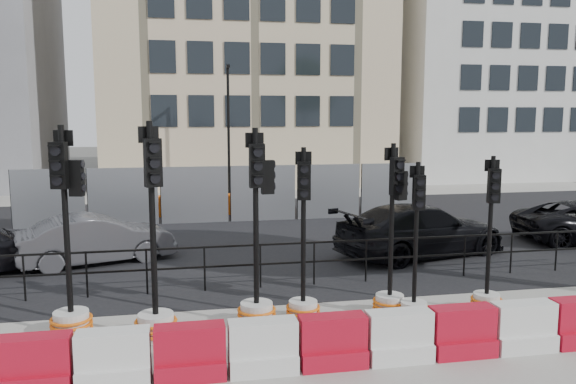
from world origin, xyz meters
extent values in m
plane|color=#51514C|center=(0.00, 0.00, 0.00)|extent=(120.00, 120.00, 0.00)
cube|color=gray|center=(0.00, -3.00, 0.01)|extent=(40.00, 6.00, 0.02)
cube|color=black|center=(0.00, 7.00, 0.01)|extent=(40.00, 14.00, 0.03)
cube|color=gray|center=(0.00, 16.00, 0.01)|extent=(40.00, 4.00, 0.02)
cube|color=beige|center=(2.00, 22.00, 9.00)|extent=(15.00, 10.00, 18.00)
cube|color=silver|center=(17.00, 22.00, 8.00)|extent=(12.00, 9.00, 16.00)
cylinder|color=black|center=(-4.80, 1.20, 0.50)|extent=(0.04, 0.04, 1.00)
cylinder|color=black|center=(-3.60, 1.20, 0.50)|extent=(0.04, 0.04, 1.00)
cylinder|color=black|center=(-2.40, 1.20, 0.50)|extent=(0.04, 0.04, 1.00)
cylinder|color=black|center=(-1.20, 1.20, 0.50)|extent=(0.04, 0.04, 1.00)
cylinder|color=black|center=(0.00, 1.20, 0.50)|extent=(0.04, 0.04, 1.00)
cylinder|color=black|center=(1.20, 1.20, 0.50)|extent=(0.04, 0.04, 1.00)
cylinder|color=black|center=(2.40, 1.20, 0.50)|extent=(0.04, 0.04, 1.00)
cylinder|color=black|center=(3.60, 1.20, 0.50)|extent=(0.04, 0.04, 1.00)
cylinder|color=black|center=(4.80, 1.20, 0.50)|extent=(0.04, 0.04, 1.00)
cylinder|color=black|center=(6.00, 1.20, 0.50)|extent=(0.04, 0.04, 1.00)
cylinder|color=black|center=(7.20, 1.20, 0.50)|extent=(0.04, 0.04, 1.00)
cube|color=black|center=(0.00, 1.20, 0.98)|extent=(18.00, 0.04, 0.04)
cube|color=black|center=(0.00, 1.20, 0.55)|extent=(18.00, 0.04, 0.04)
cube|color=#909398|center=(-6.00, 9.00, 1.00)|extent=(2.30, 0.05, 2.00)
cylinder|color=black|center=(-7.15, 9.00, 1.00)|extent=(0.05, 0.05, 2.00)
cube|color=#909398|center=(-3.60, 9.00, 1.00)|extent=(2.30, 0.05, 2.00)
cylinder|color=black|center=(-4.75, 9.00, 1.00)|extent=(0.05, 0.05, 2.00)
cube|color=#909398|center=(-1.20, 9.00, 1.00)|extent=(2.30, 0.05, 2.00)
cylinder|color=black|center=(-2.35, 9.00, 1.00)|extent=(0.05, 0.05, 2.00)
cube|color=#909398|center=(1.20, 9.00, 1.00)|extent=(2.30, 0.05, 2.00)
cylinder|color=black|center=(0.05, 9.00, 1.00)|extent=(0.05, 0.05, 2.00)
cube|color=#909398|center=(3.60, 9.00, 1.00)|extent=(2.30, 0.05, 2.00)
cylinder|color=black|center=(2.45, 9.00, 1.00)|extent=(0.05, 0.05, 2.00)
cube|color=#909398|center=(6.00, 9.00, 1.00)|extent=(2.30, 0.05, 2.00)
cylinder|color=black|center=(4.85, 9.00, 1.00)|extent=(0.05, 0.05, 2.00)
cube|color=#FC5010|center=(-4.00, 10.50, 0.40)|extent=(1.00, 0.40, 0.80)
cube|color=#FC5010|center=(-2.00, 10.50, 0.40)|extent=(1.00, 0.40, 0.80)
cube|color=#FC5010|center=(0.00, 10.50, 0.40)|extent=(1.00, 0.40, 0.80)
cube|color=#FC5010|center=(2.00, 10.50, 0.40)|extent=(1.00, 0.40, 0.80)
cube|color=#FC5010|center=(4.00, 10.50, 0.40)|extent=(1.00, 0.40, 0.80)
cube|color=#FC5010|center=(6.00, 10.50, 0.40)|extent=(1.00, 0.40, 0.80)
cylinder|color=black|center=(0.50, 15.00, 3.00)|extent=(0.12, 0.12, 6.00)
cube|color=black|center=(0.50, 14.75, 5.90)|extent=(0.12, 0.50, 0.12)
cube|color=red|center=(-3.67, -2.80, 0.15)|extent=(1.00, 0.50, 0.30)
cube|color=red|center=(-3.67, -2.80, 0.55)|extent=(1.00, 0.35, 0.50)
cube|color=silver|center=(-2.62, -2.80, 0.15)|extent=(1.00, 0.50, 0.30)
cube|color=silver|center=(-2.62, -2.80, 0.55)|extent=(1.00, 0.35, 0.50)
cube|color=red|center=(-1.57, -2.80, 0.15)|extent=(1.00, 0.50, 0.30)
cube|color=red|center=(-1.57, -2.80, 0.55)|extent=(1.00, 0.35, 0.50)
cube|color=silver|center=(-0.52, -2.80, 0.15)|extent=(1.00, 0.50, 0.30)
cube|color=silver|center=(-0.52, -2.80, 0.55)|extent=(1.00, 0.35, 0.50)
cube|color=red|center=(0.53, -2.80, 0.15)|extent=(1.00, 0.50, 0.30)
cube|color=red|center=(0.53, -2.80, 0.55)|extent=(1.00, 0.35, 0.50)
cube|color=silver|center=(1.58, -2.80, 0.15)|extent=(1.00, 0.50, 0.30)
cube|color=silver|center=(1.58, -2.80, 0.55)|extent=(1.00, 0.35, 0.50)
cube|color=red|center=(2.62, -2.80, 0.15)|extent=(1.00, 0.50, 0.30)
cube|color=red|center=(2.62, -2.80, 0.55)|extent=(1.00, 0.35, 0.50)
cube|color=silver|center=(3.68, -2.80, 0.15)|extent=(1.00, 0.50, 0.30)
cube|color=silver|center=(3.68, -2.80, 0.55)|extent=(1.00, 0.35, 0.50)
cylinder|color=silver|center=(-3.55, -0.81, 0.22)|extent=(0.59, 0.59, 0.44)
torus|color=#E15E0C|center=(-3.55, -0.81, 0.13)|extent=(0.71, 0.71, 0.05)
torus|color=#E15E0C|center=(-3.55, -0.81, 0.22)|extent=(0.71, 0.71, 0.05)
torus|color=#E15E0C|center=(-3.55, -0.81, 0.31)|extent=(0.71, 0.71, 0.05)
cylinder|color=black|center=(-3.55, -0.81, 1.96)|extent=(0.10, 0.10, 3.27)
cube|color=black|center=(-3.58, -0.94, 2.95)|extent=(0.29, 0.22, 0.76)
cylinder|color=black|center=(-3.61, -1.02, 2.71)|extent=(0.17, 0.10, 0.16)
cylinder|color=black|center=(-3.61, -1.02, 2.95)|extent=(0.17, 0.10, 0.16)
cylinder|color=black|center=(-3.61, -1.02, 3.19)|extent=(0.17, 0.10, 0.16)
cube|color=black|center=(-3.53, -0.75, 3.38)|extent=(0.32, 0.12, 0.26)
cube|color=black|center=(-3.34, -0.87, 2.73)|extent=(0.25, 0.19, 0.60)
cylinder|color=silver|center=(-2.12, -1.21, 0.22)|extent=(0.60, 0.60, 0.44)
torus|color=#E15E0C|center=(-2.12, -1.21, 0.13)|extent=(0.72, 0.72, 0.06)
torus|color=#E15E0C|center=(-2.12, -1.21, 0.22)|extent=(0.72, 0.72, 0.06)
torus|color=#E15E0C|center=(-2.12, -1.21, 0.31)|extent=(0.72, 0.72, 0.06)
cylinder|color=black|center=(-2.12, -1.21, 2.00)|extent=(0.10, 0.10, 3.34)
cube|color=black|center=(-2.08, -1.34, 3.00)|extent=(0.30, 0.23, 0.78)
cylinder|color=black|center=(-2.05, -1.42, 2.76)|extent=(0.18, 0.11, 0.17)
cylinder|color=black|center=(-2.05, -1.42, 3.00)|extent=(0.18, 0.11, 0.17)
cylinder|color=black|center=(-2.05, -1.42, 3.25)|extent=(0.18, 0.11, 0.17)
cube|color=black|center=(-2.14, -1.15, 3.45)|extent=(0.33, 0.14, 0.27)
cylinder|color=silver|center=(-0.37, -0.93, 0.21)|extent=(0.58, 0.58, 0.43)
torus|color=#E15E0C|center=(-0.37, -0.93, 0.13)|extent=(0.70, 0.70, 0.05)
torus|color=#E15E0C|center=(-0.37, -0.93, 0.21)|extent=(0.70, 0.70, 0.05)
torus|color=#E15E0C|center=(-0.37, -0.93, 0.30)|extent=(0.70, 0.70, 0.05)
cylinder|color=black|center=(-0.37, -0.93, 1.93)|extent=(0.10, 0.10, 3.22)
cube|color=black|center=(-0.36, -1.06, 2.90)|extent=(0.27, 0.17, 0.75)
cylinder|color=black|center=(-0.35, -1.15, 2.66)|extent=(0.16, 0.07, 0.16)
cylinder|color=black|center=(-0.35, -1.15, 2.90)|extent=(0.16, 0.07, 0.16)
cylinder|color=black|center=(-0.35, -1.15, 3.14)|extent=(0.16, 0.07, 0.16)
cube|color=black|center=(-0.37, -0.87, 3.33)|extent=(0.32, 0.06, 0.26)
cube|color=black|center=(-0.16, -0.92, 2.69)|extent=(0.22, 0.16, 0.59)
cylinder|color=silver|center=(0.50, -0.87, 0.19)|extent=(0.52, 0.52, 0.39)
torus|color=#E15E0C|center=(0.50, -0.87, 0.12)|extent=(0.63, 0.63, 0.05)
torus|color=#E15E0C|center=(0.50, -0.87, 0.19)|extent=(0.63, 0.63, 0.05)
torus|color=#E15E0C|center=(0.50, -0.87, 0.27)|extent=(0.63, 0.63, 0.05)
cylinder|color=black|center=(0.50, -0.87, 1.74)|extent=(0.09, 0.09, 2.91)
cube|color=black|center=(0.48, -0.99, 2.62)|extent=(0.25, 0.17, 0.68)
cylinder|color=black|center=(0.47, -1.06, 2.40)|extent=(0.15, 0.07, 0.15)
cylinder|color=black|center=(0.47, -1.06, 2.62)|extent=(0.15, 0.07, 0.15)
cylinder|color=black|center=(0.47, -1.06, 2.83)|extent=(0.15, 0.07, 0.15)
cube|color=black|center=(0.51, -0.81, 3.00)|extent=(0.29, 0.07, 0.23)
cylinder|color=silver|center=(2.18, -0.85, 0.20)|extent=(0.53, 0.53, 0.39)
torus|color=#E15E0C|center=(2.18, -0.85, 0.12)|extent=(0.64, 0.64, 0.05)
torus|color=#E15E0C|center=(2.18, -0.85, 0.20)|extent=(0.64, 0.64, 0.05)
torus|color=#E15E0C|center=(2.18, -0.85, 0.28)|extent=(0.64, 0.64, 0.05)
cylinder|color=black|center=(2.18, -0.85, 1.77)|extent=(0.09, 0.09, 2.96)
cube|color=black|center=(2.21, -0.97, 2.66)|extent=(0.26, 0.20, 0.69)
cylinder|color=black|center=(2.23, -1.04, 2.44)|extent=(0.16, 0.09, 0.15)
cylinder|color=black|center=(2.23, -1.04, 2.66)|extent=(0.16, 0.09, 0.15)
cylinder|color=black|center=(2.23, -1.04, 2.88)|extent=(0.16, 0.09, 0.15)
cube|color=black|center=(2.16, -0.80, 3.05)|extent=(0.29, 0.11, 0.24)
cube|color=black|center=(2.37, -0.80, 2.46)|extent=(0.22, 0.18, 0.54)
cylinder|color=silver|center=(2.51, -1.21, 0.18)|extent=(0.48, 0.48, 0.36)
torus|color=#E15E0C|center=(2.51, -1.21, 0.11)|extent=(0.58, 0.58, 0.04)
torus|color=#E15E0C|center=(2.51, -1.21, 0.18)|extent=(0.58, 0.58, 0.04)
torus|color=#E15E0C|center=(2.51, -1.21, 0.25)|extent=(0.58, 0.58, 0.04)
cylinder|color=black|center=(2.51, -1.21, 1.60)|extent=(0.08, 0.08, 2.67)
cube|color=black|center=(2.49, -1.32, 2.40)|extent=(0.23, 0.15, 0.62)
cylinder|color=black|center=(2.48, -1.39, 2.20)|extent=(0.14, 0.06, 0.13)
cylinder|color=black|center=(2.48, -1.39, 2.40)|extent=(0.14, 0.06, 0.13)
cylinder|color=black|center=(2.48, -1.39, 2.60)|extent=(0.14, 0.06, 0.13)
cube|color=black|center=(2.52, -1.16, 2.76)|extent=(0.27, 0.07, 0.21)
cylinder|color=silver|center=(4.07, -1.05, 0.18)|extent=(0.49, 0.49, 0.36)
torus|color=#E15E0C|center=(4.07, -1.05, 0.11)|extent=(0.59, 0.59, 0.05)
torus|color=#E15E0C|center=(4.07, -1.05, 0.18)|extent=(0.59, 0.59, 0.05)
torus|color=#E15E0C|center=(4.07, -1.05, 0.26)|extent=(0.59, 0.59, 0.05)
cylinder|color=black|center=(4.07, -1.05, 1.64)|extent=(0.08, 0.08, 2.74)
cube|color=black|center=(4.04, -1.15, 2.46)|extent=(0.24, 0.17, 0.64)
cylinder|color=black|center=(4.03, -1.22, 2.26)|extent=(0.14, 0.08, 0.14)
cylinder|color=black|center=(4.03, -1.22, 2.46)|extent=(0.14, 0.08, 0.14)
cylinder|color=black|center=(4.03, -1.22, 2.66)|extent=(0.14, 0.08, 0.14)
cube|color=black|center=(4.08, -0.99, 2.83)|extent=(0.27, 0.09, 0.22)
imported|color=#454549|center=(-3.80, 4.07, 0.63)|extent=(3.69, 4.65, 1.26)
imported|color=black|center=(4.63, 3.27, 0.70)|extent=(4.42, 5.83, 1.40)
camera|label=1|loc=(-1.63, -10.55, 3.76)|focal=35.00mm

